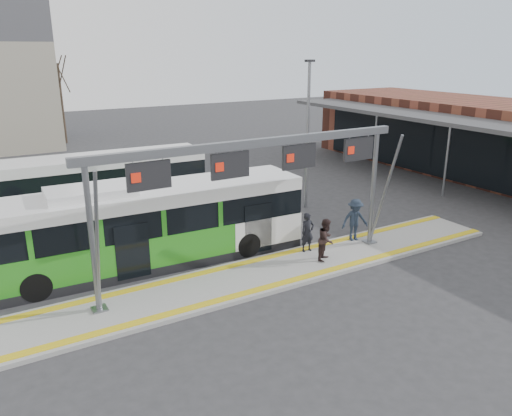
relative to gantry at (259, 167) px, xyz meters
The scene contains 14 objects.
ground 4.32m from the gantry, 36.20° to the right, with size 120.00×120.00×0.00m, color #2D2D30.
platform_main 4.25m from the gantry, 36.20° to the right, with size 22.00×3.00×0.15m, color gray.
platform_second 9.55m from the gantry, 115.25° to the left, with size 20.00×3.00×0.15m, color gray.
tactile_main 4.16m from the gantry, 36.20° to the right, with size 22.00×2.65×0.02m.
tactile_second 10.47m from the gantry, 112.32° to the left, with size 20.00×0.35×0.02m.
gantry is the anchor object (origin of this frame).
hero_bus 5.29m from the gantry, 136.61° to the left, with size 12.92×3.26×3.53m.
bg_bus_green 12.08m from the gantry, 109.82° to the left, with size 12.56×3.16×3.12m.
passenger_a 4.41m from the gantry, 13.29° to the left, with size 0.62×0.41×1.69m, color black.
passenger_b 4.43m from the gantry, ahead, with size 0.85×0.67×1.76m, color black.
passenger_c 6.32m from the gantry, ahead, with size 1.25×0.72×1.94m, color #1E2836.
tree_left 32.95m from the gantry, 98.28° to the left, with size 1.40×1.40×9.25m.
tree_mid 33.88m from the gantry, 91.57° to the left, with size 1.40×1.40×8.20m.
lamp_east 9.08m from the gantry, 42.41° to the left, with size 0.50×0.25×7.93m.
Camera 1 is at (-9.52, -15.12, 8.45)m, focal length 35.00 mm.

